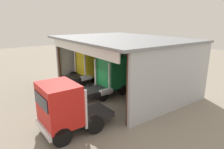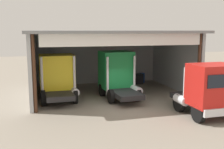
{
  "view_description": "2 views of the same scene",
  "coord_description": "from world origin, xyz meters",
  "px_view_note": "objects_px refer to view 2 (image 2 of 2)",
  "views": [
    {
      "loc": [
        14.94,
        -7.61,
        6.87
      ],
      "look_at": [
        0.0,
        3.11,
        1.76
      ],
      "focal_mm": 31.76,
      "sensor_mm": 36.0,
      "label": 1
    },
    {
      "loc": [
        -5.49,
        -17.38,
        5.26
      ],
      "look_at": [
        0.0,
        3.11,
        1.76
      ],
      "focal_mm": 43.29,
      "sensor_mm": 36.0,
      "label": 2
    }
  ],
  "objects_px": {
    "truck_yellow_center_right_bay": "(57,76)",
    "oil_drum": "(142,78)",
    "truck_green_left_bay": "(118,74)",
    "truck_red_center_left_bay": "(209,90)",
    "tool_cart": "(138,79)"
  },
  "relations": [
    {
      "from": "truck_green_left_bay",
      "to": "oil_drum",
      "type": "bearing_deg",
      "value": 48.5
    },
    {
      "from": "truck_yellow_center_right_bay",
      "to": "truck_green_left_bay",
      "type": "height_order",
      "value": "truck_green_left_bay"
    },
    {
      "from": "oil_drum",
      "to": "tool_cart",
      "type": "height_order",
      "value": "tool_cart"
    },
    {
      "from": "oil_drum",
      "to": "truck_yellow_center_right_bay",
      "type": "bearing_deg",
      "value": -150.72
    },
    {
      "from": "truck_red_center_left_bay",
      "to": "oil_drum",
      "type": "height_order",
      "value": "truck_red_center_left_bay"
    },
    {
      "from": "truck_green_left_bay",
      "to": "oil_drum",
      "type": "height_order",
      "value": "truck_green_left_bay"
    },
    {
      "from": "truck_yellow_center_right_bay",
      "to": "truck_red_center_left_bay",
      "type": "distance_m",
      "value": 10.75
    },
    {
      "from": "truck_red_center_left_bay",
      "to": "oil_drum",
      "type": "distance_m",
      "value": 11.46
    },
    {
      "from": "truck_yellow_center_right_bay",
      "to": "truck_green_left_bay",
      "type": "distance_m",
      "value": 4.62
    },
    {
      "from": "truck_yellow_center_right_bay",
      "to": "oil_drum",
      "type": "height_order",
      "value": "truck_yellow_center_right_bay"
    },
    {
      "from": "truck_red_center_left_bay",
      "to": "tool_cart",
      "type": "distance_m",
      "value": 10.83
    },
    {
      "from": "truck_green_left_bay",
      "to": "truck_red_center_left_bay",
      "type": "bearing_deg",
      "value": -60.83
    },
    {
      "from": "truck_yellow_center_right_bay",
      "to": "truck_green_left_bay",
      "type": "xyz_separation_m",
      "value": [
        4.6,
        -0.35,
        0.02
      ]
    },
    {
      "from": "truck_green_left_bay",
      "to": "oil_drum",
      "type": "distance_m",
      "value": 6.78
    },
    {
      "from": "truck_red_center_left_bay",
      "to": "tool_cart",
      "type": "xyz_separation_m",
      "value": [
        -0.5,
        10.75,
        -1.21
      ]
    }
  ]
}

